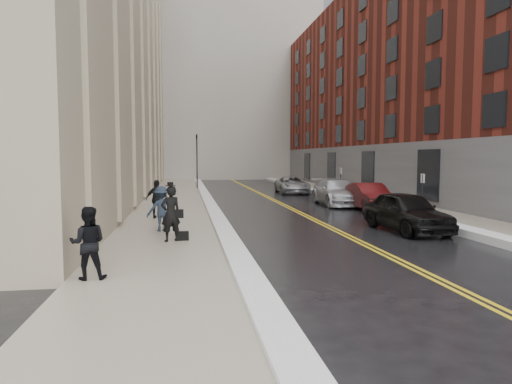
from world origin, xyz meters
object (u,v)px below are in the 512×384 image
object	(u,v)px
pedestrian_a	(88,243)
pedestrian_c	(157,199)
car_silver_far	(292,185)
car_maroon	(369,197)
car_black	(406,211)
pedestrian_main	(171,214)
pedestrian_b	(161,209)
car_silver_near	(337,192)

from	to	relation	value
pedestrian_a	pedestrian_c	size ratio (longest dim) A/B	0.95
car_silver_far	car_maroon	bearing A→B (deg)	-80.50
car_black	pedestrian_main	size ratio (longest dim) A/B	2.52
car_black	car_maroon	bearing A→B (deg)	74.94
pedestrian_a	pedestrian_b	world-z (taller)	pedestrian_b
car_silver_far	pedestrian_a	distance (m)	28.57
car_silver_far	pedestrian_b	world-z (taller)	pedestrian_b
pedestrian_main	pedestrian_a	world-z (taller)	pedestrian_main
car_silver_far	pedestrian_a	size ratio (longest dim) A/B	2.97
car_black	pedestrian_c	size ratio (longest dim) A/B	2.64
car_black	pedestrian_a	world-z (taller)	pedestrian_a
car_black	pedestrian_b	world-z (taller)	pedestrian_b
car_maroon	pedestrian_a	distance (m)	18.68
pedestrian_main	pedestrian_a	bearing A→B (deg)	46.72
car_black	car_silver_near	distance (m)	10.44
car_silver_near	pedestrian_b	size ratio (longest dim) A/B	3.22
pedestrian_a	car_silver_far	bearing A→B (deg)	-116.60
pedestrian_c	car_silver_near	bearing A→B (deg)	-140.45
car_silver_far	pedestrian_c	xyz separation A→B (m)	(-10.21, -15.48, 0.34)
car_black	car_maroon	distance (m)	7.57
pedestrian_main	pedestrian_c	xyz separation A→B (m)	(-0.82, 6.15, -0.05)
car_silver_far	pedestrian_b	xyz separation A→B (m)	(-9.83, -19.35, 0.31)
pedestrian_main	pedestrian_c	distance (m)	6.20
car_maroon	pedestrian_main	size ratio (longest dim) A/B	2.47
car_maroon	pedestrian_a	xyz separation A→B (m)	(-12.72, -13.68, 0.24)
car_silver_near	pedestrian_b	distance (m)	14.32
car_black	car_maroon	xyz separation A→B (m)	(1.49, 7.42, -0.04)
car_black	pedestrian_b	distance (m)	9.90
car_silver_far	pedestrian_b	size ratio (longest dim) A/B	2.93
car_black	pedestrian_b	xyz separation A→B (m)	(-9.88, 0.68, 0.21)
pedestrian_b	car_silver_far	bearing A→B (deg)	-133.59
car_silver_far	pedestrian_b	bearing A→B (deg)	-114.41
pedestrian_main	pedestrian_b	xyz separation A→B (m)	(-0.43, 2.28, -0.08)
car_silver_far	pedestrian_a	world-z (taller)	pedestrian_a
car_maroon	pedestrian_a	size ratio (longest dim) A/B	2.72
pedestrian_main	pedestrian_a	xyz separation A→B (m)	(-1.78, -4.66, -0.09)
car_silver_far	pedestrian_c	world-z (taller)	pedestrian_c
car_black	pedestrian_main	world-z (taller)	pedestrian_main
car_silver_far	car_silver_near	bearing A→B (deg)	-83.52
car_black	pedestrian_b	bearing A→B (deg)	172.41
pedestrian_b	pedestrian_a	bearing A→B (deg)	62.31
pedestrian_a	car_black	bearing A→B (deg)	-154.42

